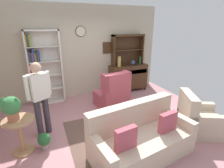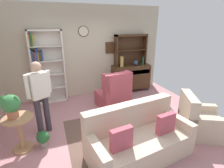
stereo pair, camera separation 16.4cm
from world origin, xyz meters
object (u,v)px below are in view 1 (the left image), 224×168
object	(u,v)px
bottle_wine	(140,61)
plant_stand	(20,132)
book_stack	(120,115)
vase_round	(133,63)
vase_tall	(119,62)
sideboard_hutch	(128,45)
wingback_chair	(113,95)
coffee_table	(125,117)
potted_plant_small	(44,140)
couch_floral	(141,139)
sideboard	(128,77)
armchair_floral	(198,119)
potted_plant_large	(11,107)
person_reading	(40,95)
bookshelf	(43,69)

from	to	relation	value
bottle_wine	plant_stand	xyz separation A→B (m)	(-3.63, -1.91, -0.64)
plant_stand	book_stack	xyz separation A→B (m)	(1.86, -0.21, 0.03)
vase_round	book_stack	bearing A→B (deg)	-125.18
book_stack	vase_tall	bearing A→B (deg)	65.06
sideboard_hutch	vase_tall	size ratio (longest dim) A/B	3.36
plant_stand	sideboard_hutch	bearing A→B (deg)	33.13
wingback_chair	coffee_table	xyz separation A→B (m)	(-0.23, -1.16, -0.03)
potted_plant_small	couch_floral	bearing A→B (deg)	-26.99
sideboard	book_stack	world-z (taller)	sideboard
vase_round	couch_floral	world-z (taller)	vase_round
armchair_floral	wingback_chair	bearing A→B (deg)	124.59
couch_floral	coffee_table	size ratio (longest dim) A/B	2.37
book_stack	armchair_floral	bearing A→B (deg)	-19.72
vase_round	plant_stand	size ratio (longest dim) A/B	0.25
potted_plant_large	sideboard_hutch	bearing A→B (deg)	32.65
potted_plant_large	person_reading	size ratio (longest dim) A/B	0.28
bookshelf	potted_plant_small	distance (m)	2.32
couch_floral	armchair_floral	xyz separation A→B (m)	(1.50, 0.10, -0.02)
wingback_chair	potted_plant_small	distance (m)	2.16
sideboard_hutch	coffee_table	bearing A→B (deg)	-118.53
wingback_chair	person_reading	world-z (taller)	person_reading
sideboard	vase_round	bearing A→B (deg)	-27.17
person_reading	potted_plant_large	bearing A→B (deg)	-136.52
couch_floral	wingback_chair	size ratio (longest dim) A/B	1.81
plant_stand	potted_plant_large	size ratio (longest dim) A/B	1.56
bookshelf	potted_plant_small	xyz separation A→B (m)	(-0.16, -2.16, -0.85)
bookshelf	person_reading	bearing A→B (deg)	-94.60
armchair_floral	bottle_wine	bearing A→B (deg)	86.28
couch_floral	potted_plant_small	bearing A→B (deg)	153.01
bottle_wine	plant_stand	size ratio (longest dim) A/B	0.41
vase_tall	armchair_floral	xyz separation A→B (m)	(0.61, -2.70, -0.79)
potted_plant_small	armchair_floral	bearing A→B (deg)	-12.90
sideboard	armchair_floral	size ratio (longest dim) A/B	1.25
couch_floral	potted_plant_small	xyz separation A→B (m)	(-1.59, 0.81, -0.12)
vase_tall	wingback_chair	size ratio (longest dim) A/B	0.31
sideboard	bottle_wine	distance (m)	0.68
couch_floral	bookshelf	bearing A→B (deg)	115.66
coffee_table	person_reading	bearing A→B (deg)	159.85
sideboard	person_reading	distance (m)	3.28
wingback_chair	sideboard	bearing A→B (deg)	44.74
potted_plant_large	coffee_table	size ratio (longest dim) A/B	0.54
sideboard	person_reading	world-z (taller)	person_reading
vase_tall	book_stack	bearing A→B (deg)	-114.94
sideboard_hutch	bookshelf	bearing A→B (deg)	-179.50
vase_round	coffee_table	size ratio (longest dim) A/B	0.21
wingback_chair	plant_stand	size ratio (longest dim) A/B	1.55
sideboard_hutch	vase_round	size ratio (longest dim) A/B	6.47
vase_round	book_stack	size ratio (longest dim) A/B	0.94
sideboard	vase_round	size ratio (longest dim) A/B	7.65
plant_stand	book_stack	distance (m)	1.87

